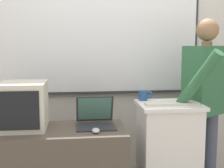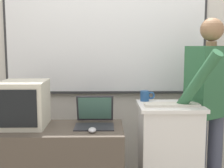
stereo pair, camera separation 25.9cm
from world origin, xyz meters
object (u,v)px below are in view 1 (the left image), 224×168
object	(u,v)px
person_presenter	(205,99)
wireless_keyboard	(171,103)
laptop	(95,116)
coffee_mug	(144,95)
computer_mouse_by_laptop	(96,131)
crt_monitor	(23,106)
lectern_podium	(168,156)

from	to	relation	value
person_presenter	wireless_keyboard	xyz separation A→B (m)	(-0.36, -0.17, -0.00)
person_presenter	laptop	distance (m)	1.00
person_presenter	coffee_mug	distance (m)	0.55
computer_mouse_by_laptop	person_presenter	bearing A→B (deg)	18.16
laptop	crt_monitor	bearing A→B (deg)	-176.05
lectern_podium	person_presenter	distance (m)	0.61
laptop	wireless_keyboard	world-z (taller)	laptop
wireless_keyboard	coffee_mug	size ratio (longest dim) A/B	3.45
laptop	computer_mouse_by_laptop	world-z (taller)	laptop
coffee_mug	computer_mouse_by_laptop	bearing A→B (deg)	-140.66
wireless_keyboard	crt_monitor	size ratio (longest dim) A/B	1.14
laptop	crt_monitor	distance (m)	0.58
wireless_keyboard	computer_mouse_by_laptop	world-z (taller)	wireless_keyboard
wireless_keyboard	laptop	bearing A→B (deg)	173.74
laptop	computer_mouse_by_laptop	xyz separation A→B (m)	(-0.01, -0.23, -0.06)
person_presenter	wireless_keyboard	distance (m)	0.40
computer_mouse_by_laptop	crt_monitor	size ratio (longest dim) A/B	0.26
wireless_keyboard	computer_mouse_by_laptop	distance (m)	0.67
crt_monitor	laptop	bearing A→B (deg)	3.95
computer_mouse_by_laptop	coffee_mug	distance (m)	0.61
person_presenter	computer_mouse_by_laptop	world-z (taller)	person_presenter
person_presenter	laptop	size ratio (longest dim) A/B	5.18
crt_monitor	coffee_mug	size ratio (longest dim) A/B	3.03
crt_monitor	coffee_mug	xyz separation A→B (m)	(1.01, 0.18, 0.03)
lectern_podium	wireless_keyboard	bearing A→B (deg)	-88.61
laptop	lectern_podium	bearing A→B (deg)	-1.17
coffee_mug	laptop	bearing A→B (deg)	-162.06
lectern_podium	computer_mouse_by_laptop	xyz separation A→B (m)	(-0.63, -0.21, 0.31)
wireless_keyboard	coffee_mug	bearing A→B (deg)	131.68
laptop	coffee_mug	xyz separation A→B (m)	(0.44, 0.14, 0.14)
crt_monitor	coffee_mug	bearing A→B (deg)	10.18
laptop	wireless_keyboard	bearing A→B (deg)	-6.26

